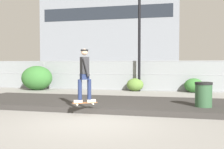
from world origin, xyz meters
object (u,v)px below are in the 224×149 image
object	(u,v)px
skater	(85,72)
shrub_right	(194,85)
parked_car_near	(75,75)
shrub_center	(135,85)
street_lamp	(139,17)
trash_bin	(203,97)
shrub_left	(37,78)
skateboard	(85,103)

from	to	relation	value
skater	shrub_right	distance (m)	8.82
parked_car_near	shrub_center	size ratio (longest dim) A/B	4.33
street_lamp	trash_bin	bearing A→B (deg)	-64.69
shrub_right	shrub_left	bearing A→B (deg)	-175.78
skater	shrub_center	distance (m)	7.91
shrub_center	trash_bin	world-z (taller)	trash_bin
skater	trash_bin	bearing A→B (deg)	20.46
shrub_right	trash_bin	distance (m)	6.43
shrub_right	parked_car_near	bearing A→B (deg)	160.83
shrub_left	parked_car_near	bearing A→B (deg)	72.52
skateboard	shrub_left	distance (m)	9.11
street_lamp	shrub_left	bearing A→B (deg)	-173.91
parked_car_near	shrub_center	xyz separation A→B (m)	(5.02, -2.93, -0.44)
skateboard	shrub_center	world-z (taller)	shrub_center
shrub_left	trash_bin	xyz separation A→B (m)	(9.44, -5.72, -0.25)
street_lamp	shrub_center	size ratio (longest dim) A/B	7.15
skateboard	street_lamp	distance (m)	8.85
shrub_left	trash_bin	bearing A→B (deg)	-31.19
street_lamp	shrub_right	bearing A→B (deg)	0.41
skater	shrub_right	world-z (taller)	skater
shrub_right	street_lamp	bearing A→B (deg)	-179.59
parked_car_near	shrub_left	xyz separation A→B (m)	(-1.15, -3.64, -0.07)
shrub_left	trash_bin	distance (m)	11.04
skater	shrub_center	xyz separation A→B (m)	(0.51, 7.83, -0.99)
skateboard	trash_bin	bearing A→B (deg)	20.46
skateboard	street_lamp	bearing A→B (deg)	84.47
street_lamp	shrub_right	xyz separation A→B (m)	(3.16, 0.02, -4.07)
parked_car_near	shrub_right	xyz separation A→B (m)	(8.43, -2.93, -0.43)
skateboard	shrub_center	xyz separation A→B (m)	(0.51, 7.83, -0.00)
skater	trash_bin	world-z (taller)	skater
skater	shrub_left	bearing A→B (deg)	128.44
parked_car_near	shrub_left	bearing A→B (deg)	-107.48
skater	parked_car_near	bearing A→B (deg)	112.73
skateboard	shrub_right	xyz separation A→B (m)	(3.92, 7.84, 0.01)
skateboard	parked_car_near	size ratio (longest dim) A/B	0.18
parked_car_near	trash_bin	world-z (taller)	parked_car_near
parked_car_near	trash_bin	size ratio (longest dim) A/B	4.28
skater	shrub_left	world-z (taller)	skater
parked_car_near	trash_bin	distance (m)	12.51
street_lamp	shrub_center	world-z (taller)	street_lamp
shrub_center	trash_bin	xyz separation A→B (m)	(3.28, -6.42, 0.13)
shrub_right	skater	bearing A→B (deg)	-116.59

